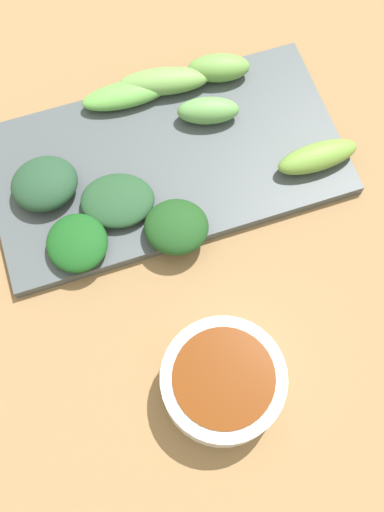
# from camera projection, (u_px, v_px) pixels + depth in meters

# --- Properties ---
(tabletop) EXTENTS (2.10, 2.10, 0.02)m
(tabletop) POSITION_uv_depth(u_px,v_px,m) (187.00, 255.00, 0.59)
(tabletop) COLOR #926E47
(tabletop) RESTS_ON ground
(sauce_bowl) EXTENTS (0.11, 0.11, 0.04)m
(sauce_bowl) POSITION_uv_depth(u_px,v_px,m) (223.00, 382.00, 0.52)
(sauce_bowl) COLOR white
(sauce_bowl) RESTS_ON tabletop
(serving_plate) EXTENTS (0.19, 0.35, 0.01)m
(serving_plate) POSITION_uv_depth(u_px,v_px,m) (166.00, 161.00, 0.61)
(serving_plate) COLOR #474E53
(serving_plate) RESTS_ON tabletop
(broccoli_stalk_0) EXTENTS (0.05, 0.10, 0.02)m
(broccoli_stalk_0) POSITION_uv_depth(u_px,v_px,m) (164.00, 81.00, 0.63)
(broccoli_stalk_0) COLOR #72A650
(broccoli_stalk_0) RESTS_ON serving_plate
(broccoli_leafy_1) EXTENTS (0.06, 0.07, 0.03)m
(broccoli_leafy_1) POSITION_uv_depth(u_px,v_px,m) (44.00, 184.00, 0.58)
(broccoli_leafy_1) COLOR #23472E
(broccoli_leafy_1) RESTS_ON serving_plate
(broccoli_leafy_2) EXTENTS (0.07, 0.08, 0.03)m
(broccoli_leafy_2) POSITION_uv_depth(u_px,v_px,m) (176.00, 227.00, 0.57)
(broccoli_leafy_2) COLOR #1C481C
(broccoli_leafy_2) RESTS_ON serving_plate
(broccoli_stalk_3) EXTENTS (0.03, 0.08, 0.02)m
(broccoli_stalk_3) POSITION_uv_depth(u_px,v_px,m) (317.00, 157.00, 0.59)
(broccoli_stalk_3) COLOR #72A03E
(broccoli_stalk_3) RESTS_ON serving_plate
(broccoli_leafy_4) EXTENTS (0.07, 0.08, 0.02)m
(broccoli_leafy_4) POSITION_uv_depth(u_px,v_px,m) (117.00, 201.00, 0.58)
(broccoli_leafy_4) COLOR #244B2C
(broccoli_leafy_4) RESTS_ON serving_plate
(broccoli_leafy_5) EXTENTS (0.06, 0.06, 0.02)m
(broccoli_leafy_5) POSITION_uv_depth(u_px,v_px,m) (77.00, 243.00, 0.56)
(broccoli_leafy_5) COLOR #18531C
(broccoli_leafy_5) RESTS_ON serving_plate
(broccoli_stalk_6) EXTENTS (0.05, 0.07, 0.03)m
(broccoli_stalk_6) POSITION_uv_depth(u_px,v_px,m) (219.00, 68.00, 0.63)
(broccoli_stalk_6) COLOR #6A9F48
(broccoli_stalk_6) RESTS_ON serving_plate
(broccoli_stalk_7) EXTENTS (0.03, 0.09, 0.02)m
(broccoli_stalk_7) POSITION_uv_depth(u_px,v_px,m) (126.00, 95.00, 0.62)
(broccoli_stalk_7) COLOR #63AB48
(broccoli_stalk_7) RESTS_ON serving_plate
(broccoli_stalk_8) EXTENTS (0.04, 0.07, 0.03)m
(broccoli_stalk_8) POSITION_uv_depth(u_px,v_px,m) (208.00, 111.00, 0.61)
(broccoli_stalk_8) COLOR #66A354
(broccoli_stalk_8) RESTS_ON serving_plate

